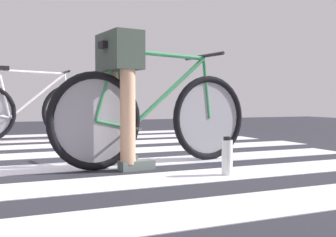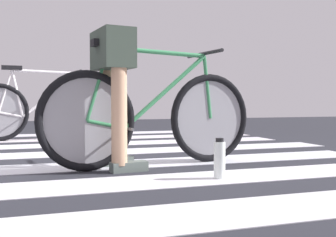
# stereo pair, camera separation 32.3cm
# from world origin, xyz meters

# --- Properties ---
(ground) EXTENTS (18.00, 14.00, 0.02)m
(ground) POSITION_xyz_m (0.00, 0.00, 0.01)
(ground) COLOR #25262D
(crosswalk_markings) EXTENTS (5.48, 5.73, 0.00)m
(crosswalk_markings) POSITION_xyz_m (-0.03, -0.09, 0.02)
(crosswalk_markings) COLOR silver
(crosswalk_markings) RESTS_ON ground
(bicycle_1_of_2) EXTENTS (1.73, 0.52, 0.93)m
(bicycle_1_of_2) POSITION_xyz_m (0.57, -0.64, 0.41)
(bicycle_1_of_2) COLOR black
(bicycle_1_of_2) RESTS_ON ground
(cyclist_1_of_2) EXTENTS (0.36, 0.44, 1.01)m
(cyclist_1_of_2) POSITION_xyz_m (0.27, -0.68, 0.67)
(cyclist_1_of_2) COLOR tan
(cyclist_1_of_2) RESTS_ON ground
(bicycle_2_of_2) EXTENTS (1.74, 0.52, 0.93)m
(bicycle_2_of_2) POSITION_xyz_m (-0.19, 1.80, 0.41)
(bicycle_2_of_2) COLOR black
(bicycle_2_of_2) RESTS_ON ground
(water_bottle) EXTENTS (0.07, 0.07, 0.26)m
(water_bottle) POSITION_xyz_m (0.84, -1.26, 0.15)
(water_bottle) COLOR white
(water_bottle) RESTS_ON ground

